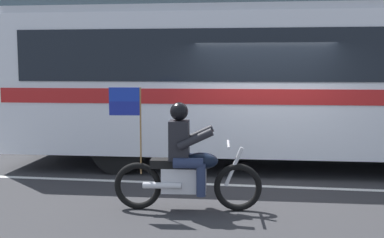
% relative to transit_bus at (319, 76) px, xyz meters
% --- Properties ---
extents(ground_plane, '(60.00, 60.00, 0.00)m').
position_rel_transit_bus_xyz_m(ground_plane, '(-1.10, -1.19, -1.88)').
color(ground_plane, '#2B2B2D').
extents(sidewalk_curb, '(28.00, 3.80, 0.15)m').
position_rel_transit_bus_xyz_m(sidewalk_curb, '(-1.10, 3.91, -1.81)').
color(sidewalk_curb, '#A39E93').
rests_on(sidewalk_curb, ground_plane).
extents(lane_center_stripe, '(26.60, 0.14, 0.01)m').
position_rel_transit_bus_xyz_m(lane_center_stripe, '(-1.10, -1.79, -1.88)').
color(lane_center_stripe, silver).
rests_on(lane_center_stripe, ground_plane).
extents(transit_bus, '(12.66, 3.03, 3.22)m').
position_rel_transit_bus_xyz_m(transit_bus, '(0.00, 0.00, 0.00)').
color(transit_bus, silver).
rests_on(transit_bus, ground_plane).
extents(motorcycle_with_rider, '(2.19, 0.65, 1.78)m').
position_rel_transit_bus_xyz_m(motorcycle_with_rider, '(-2.21, -3.33, -1.22)').
color(motorcycle_with_rider, black).
rests_on(motorcycle_with_rider, ground_plane).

